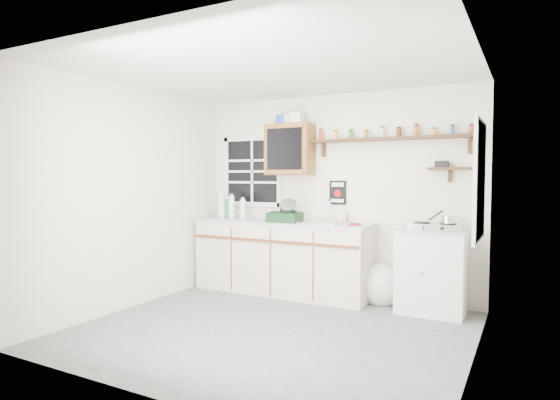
{
  "coord_description": "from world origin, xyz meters",
  "views": [
    {
      "loc": [
        2.18,
        -3.89,
        1.49
      ],
      "look_at": [
        -0.21,
        0.55,
        1.23
      ],
      "focal_mm": 30.0,
      "sensor_mm": 36.0,
      "label": 1
    }
  ],
  "objects_px": {
    "upper_cabinet": "(290,150)",
    "dish_rack": "(286,214)",
    "hotplate": "(435,226)",
    "right_cabinet": "(432,271)",
    "spice_shelf": "(390,138)",
    "main_cabinet": "(282,257)"
  },
  "relations": [
    {
      "from": "hotplate",
      "to": "right_cabinet",
      "type": "bearing_deg",
      "value": 137.81
    },
    {
      "from": "right_cabinet",
      "to": "upper_cabinet",
      "type": "height_order",
      "value": "upper_cabinet"
    },
    {
      "from": "main_cabinet",
      "to": "dish_rack",
      "type": "xyz_separation_m",
      "value": [
        0.11,
        -0.1,
        0.55
      ]
    },
    {
      "from": "dish_rack",
      "to": "hotplate",
      "type": "distance_m",
      "value": 1.76
    },
    {
      "from": "main_cabinet",
      "to": "spice_shelf",
      "type": "distance_m",
      "value": 1.98
    },
    {
      "from": "upper_cabinet",
      "to": "spice_shelf",
      "type": "relative_size",
      "value": 0.34
    },
    {
      "from": "hotplate",
      "to": "main_cabinet",
      "type": "bearing_deg",
      "value": 174.79
    },
    {
      "from": "upper_cabinet",
      "to": "spice_shelf",
      "type": "height_order",
      "value": "upper_cabinet"
    },
    {
      "from": "main_cabinet",
      "to": "hotplate",
      "type": "xyz_separation_m",
      "value": [
        1.86,
        0.01,
        0.48
      ]
    },
    {
      "from": "right_cabinet",
      "to": "dish_rack",
      "type": "relative_size",
      "value": 2.25
    },
    {
      "from": "main_cabinet",
      "to": "hotplate",
      "type": "height_order",
      "value": "hotplate"
    },
    {
      "from": "dish_rack",
      "to": "right_cabinet",
      "type": "bearing_deg",
      "value": 1.32
    },
    {
      "from": "spice_shelf",
      "to": "dish_rack",
      "type": "distance_m",
      "value": 1.54
    },
    {
      "from": "upper_cabinet",
      "to": "hotplate",
      "type": "bearing_deg",
      "value": -4.33
    },
    {
      "from": "dish_rack",
      "to": "spice_shelf",
      "type": "bearing_deg",
      "value": 11.78
    },
    {
      "from": "upper_cabinet",
      "to": "hotplate",
      "type": "xyz_separation_m",
      "value": [
        1.83,
        -0.14,
        -0.88
      ]
    },
    {
      "from": "right_cabinet",
      "to": "upper_cabinet",
      "type": "distance_m",
      "value": 2.26
    },
    {
      "from": "upper_cabinet",
      "to": "dish_rack",
      "type": "bearing_deg",
      "value": -73.9
    },
    {
      "from": "main_cabinet",
      "to": "right_cabinet",
      "type": "xyz_separation_m",
      "value": [
        1.83,
        0.03,
        -0.01
      ]
    },
    {
      "from": "upper_cabinet",
      "to": "dish_rack",
      "type": "xyz_separation_m",
      "value": [
        0.07,
        -0.25,
        -0.81
      ]
    },
    {
      "from": "spice_shelf",
      "to": "hotplate",
      "type": "relative_size",
      "value": 3.35
    },
    {
      "from": "hotplate",
      "to": "upper_cabinet",
      "type": "bearing_deg",
      "value": 170.29
    }
  ]
}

